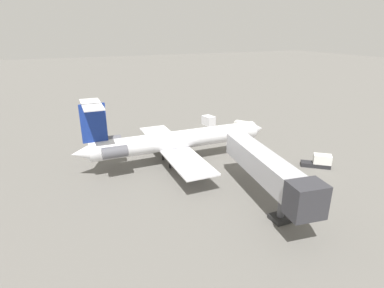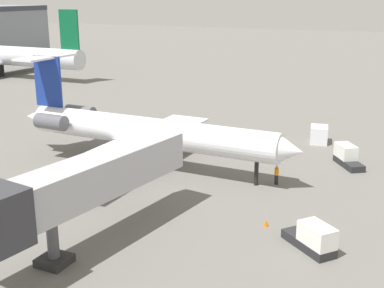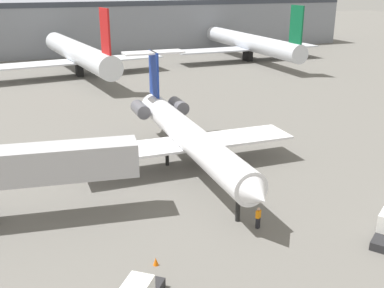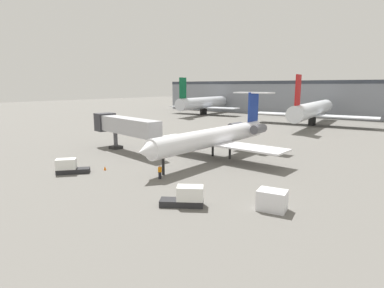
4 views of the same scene
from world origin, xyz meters
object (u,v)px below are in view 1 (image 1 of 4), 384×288
at_px(baggage_tug_trailing, 243,127).
at_px(traffic_cone_near, 288,164).
at_px(regional_jet, 173,140).
at_px(jet_bridge, 271,172).
at_px(cargo_container_uld, 209,120).
at_px(ground_crew_marshaller, 245,143).
at_px(baggage_tug_lead, 319,162).

distance_m(baggage_tug_trailing, traffic_cone_near, 16.67).
distance_m(regional_jet, jet_bridge, 16.67).
xyz_separation_m(baggage_tug_trailing, traffic_cone_near, (-16.42, 2.85, -0.56)).
bearing_deg(regional_jet, traffic_cone_near, -117.60).
xyz_separation_m(regional_jet, cargo_container_uld, (15.27, -13.52, -2.61)).
xyz_separation_m(regional_jet, traffic_cone_near, (-7.71, -14.74, -3.26)).
xyz_separation_m(regional_jet, baggage_tug_trailing, (8.71, -17.59, -2.70)).
bearing_deg(ground_crew_marshaller, cargo_container_uld, -2.07).
bearing_deg(jet_bridge, regional_jet, 18.03).
distance_m(ground_crew_marshaller, baggage_tug_lead, 11.96).
height_order(regional_jet, baggage_tug_trailing, regional_jet).
bearing_deg(traffic_cone_near, baggage_tug_trailing, -9.85).
relative_size(jet_bridge, baggage_tug_lead, 4.22).
bearing_deg(baggage_tug_lead, jet_bridge, 113.97).
height_order(jet_bridge, baggage_tug_lead, jet_bridge).
bearing_deg(traffic_cone_near, ground_crew_marshaller, 11.65).
bearing_deg(traffic_cone_near, jet_bridge, 130.27).
bearing_deg(regional_jet, cargo_container_uld, -41.54).
xyz_separation_m(baggage_tug_lead, cargo_container_uld, (25.16, 4.98, 0.08)).
relative_size(ground_crew_marshaller, traffic_cone_near, 3.07).
bearing_deg(cargo_container_uld, baggage_tug_trailing, -148.22).
bearing_deg(baggage_tug_lead, cargo_container_uld, 11.20).
distance_m(jet_bridge, baggage_tug_lead, 15.04).
xyz_separation_m(baggage_tug_lead, baggage_tug_trailing, (18.60, 0.92, 0.00)).
height_order(baggage_tug_trailing, cargo_container_uld, baggage_tug_trailing).
relative_size(baggage_tug_trailing, cargo_container_uld, 1.46).
height_order(baggage_tug_lead, baggage_tug_trailing, same).
distance_m(regional_jet, cargo_container_uld, 20.56).
xyz_separation_m(jet_bridge, ground_crew_marshaller, (16.56, -7.85, -3.51)).
bearing_deg(baggage_tug_trailing, jet_bridge, 153.12).
height_order(regional_jet, baggage_tug_lead, regional_jet).
distance_m(jet_bridge, cargo_container_uld, 32.39).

